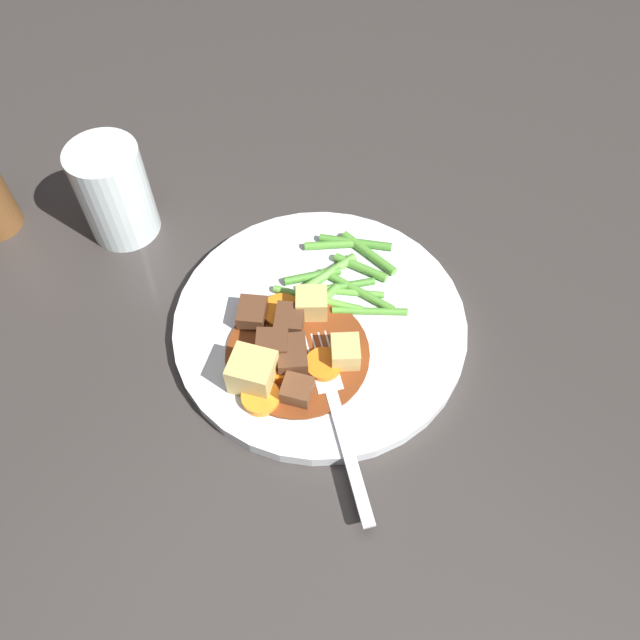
{
  "coord_description": "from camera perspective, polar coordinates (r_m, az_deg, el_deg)",
  "views": [
    {
      "loc": [
        0.21,
        0.24,
        0.49
      ],
      "look_at": [
        0.0,
        0.0,
        0.01
      ],
      "focal_mm": 35.59,
      "sensor_mm": 36.0,
      "label": 1
    }
  ],
  "objects": [
    {
      "name": "green_bean_10",
      "position": [
        0.58,
        -0.21,
        1.9
      ],
      "size": [
        0.05,
        0.08,
        0.01
      ],
      "primitive_type": "cylinder",
      "rotation": [
        0.0,
        1.57,
        5.26
      ],
      "color": "#66AD42",
      "rests_on": "dinner_plate"
    },
    {
      "name": "meat_chunk_4",
      "position": [
        0.57,
        -6.11,
        0.57
      ],
      "size": [
        0.04,
        0.04,
        0.02
      ],
      "primitive_type": "cube",
      "rotation": [
        0.0,
        0.0,
        2.3
      ],
      "color": "#56331E",
      "rests_on": "dinner_plate"
    },
    {
      "name": "potato_chunk_1",
      "position": [
        0.57,
        -0.53,
        1.61
      ],
      "size": [
        0.04,
        0.04,
        0.03
      ],
      "primitive_type": "cube",
      "rotation": [
        0.0,
        0.0,
        2.41
      ],
      "color": "#DBBC6B",
      "rests_on": "dinner_plate"
    },
    {
      "name": "potato_chunk_0",
      "position": [
        0.53,
        -6.08,
        -4.69
      ],
      "size": [
        0.05,
        0.05,
        0.03
      ],
      "primitive_type": "cube",
      "rotation": [
        0.0,
        0.0,
        2.12
      ],
      "color": "#DBBC6B",
      "rests_on": "dinner_plate"
    },
    {
      "name": "stew_sauce",
      "position": [
        0.55,
        -2.02,
        -3.01
      ],
      "size": [
        0.13,
        0.13,
        0.0
      ],
      "primitive_type": "cylinder",
      "color": "brown",
      "rests_on": "dinner_plate"
    },
    {
      "name": "fork",
      "position": [
        0.53,
        1.61,
        -8.54
      ],
      "size": [
        0.1,
        0.16,
        0.0
      ],
      "color": "silver",
      "rests_on": "dinner_plate"
    },
    {
      "name": "ground_plane",
      "position": [
        0.59,
        0.0,
        -0.75
      ],
      "size": [
        3.0,
        3.0,
        0.0
      ],
      "primitive_type": "plane",
      "color": "#383330"
    },
    {
      "name": "green_bean_4",
      "position": [
        0.59,
        3.06,
        2.94
      ],
      "size": [
        0.03,
        0.08,
        0.01
      ],
      "primitive_type": "cylinder",
      "rotation": [
        0.0,
        1.57,
        4.94
      ],
      "color": "#599E38",
      "rests_on": "dinner_plate"
    },
    {
      "name": "carrot_slice_3",
      "position": [
        0.53,
        -5.35,
        -6.95
      ],
      "size": [
        0.04,
        0.04,
        0.01
      ],
      "primitive_type": "cylinder",
      "rotation": [
        0.0,
        0.0,
        3.32
      ],
      "color": "orange",
      "rests_on": "dinner_plate"
    },
    {
      "name": "meat_chunk_0",
      "position": [
        0.53,
        -2.08,
        -6.38
      ],
      "size": [
        0.03,
        0.03,
        0.02
      ],
      "primitive_type": "cube",
      "rotation": [
        0.0,
        0.0,
        0.57
      ],
      "color": "brown",
      "rests_on": "dinner_plate"
    },
    {
      "name": "green_bean_8",
      "position": [
        0.63,
        3.2,
        6.99
      ],
      "size": [
        0.05,
        0.06,
        0.01
      ],
      "primitive_type": "cylinder",
      "rotation": [
        0.0,
        1.57,
        5.38
      ],
      "color": "#4C8E33",
      "rests_on": "dinner_plate"
    },
    {
      "name": "green_bean_5",
      "position": [
        0.58,
        4.5,
        0.81
      ],
      "size": [
        0.05,
        0.05,
        0.01
      ],
      "primitive_type": "cylinder",
      "rotation": [
        0.0,
        1.57,
        5.52
      ],
      "color": "#599E38",
      "rests_on": "dinner_plate"
    },
    {
      "name": "green_bean_7",
      "position": [
        0.59,
        1.88,
        2.58
      ],
      "size": [
        0.06,
        0.06,
        0.01
      ],
      "primitive_type": "cylinder",
      "rotation": [
        0.0,
        1.57,
        5.45
      ],
      "color": "#66AD42",
      "rests_on": "dinner_plate"
    },
    {
      "name": "carrot_slice_2",
      "position": [
        0.54,
        0.31,
        -4.09
      ],
      "size": [
        0.04,
        0.04,
        0.01
      ],
      "primitive_type": "cylinder",
      "rotation": [
        0.0,
        0.0,
        1.88
      ],
      "color": "orange",
      "rests_on": "dinner_plate"
    },
    {
      "name": "meat_chunk_3",
      "position": [
        0.56,
        -2.74,
        -0.18
      ],
      "size": [
        0.04,
        0.04,
        0.02
      ],
      "primitive_type": "cube",
      "rotation": [
        0.0,
        0.0,
        5.44
      ],
      "color": "#56331E",
      "rests_on": "dinner_plate"
    },
    {
      "name": "green_bean_0",
      "position": [
        0.62,
        1.21,
        6.79
      ],
      "size": [
        0.05,
        0.04,
        0.01
      ],
      "primitive_type": "cylinder",
      "rotation": [
        0.0,
        1.57,
        5.62
      ],
      "color": "#599E38",
      "rests_on": "dinner_plate"
    },
    {
      "name": "potato_chunk_2",
      "position": [
        0.54,
        2.29,
        -2.96
      ],
      "size": [
        0.04,
        0.04,
        0.02
      ],
      "primitive_type": "cube",
      "rotation": [
        0.0,
        0.0,
        4.02
      ],
      "color": "#DBBC6B",
      "rests_on": "dinner_plate"
    },
    {
      "name": "green_bean_3",
      "position": [
        0.59,
        1.9,
        3.04
      ],
      "size": [
        0.06,
        0.04,
        0.01
      ],
      "primitive_type": "cylinder",
      "rotation": [
        0.0,
        1.57,
        5.75
      ],
      "color": "#4C8E33",
      "rests_on": "dinner_plate"
    },
    {
      "name": "green_bean_11",
      "position": [
        0.61,
        3.67,
        4.74
      ],
      "size": [
        0.03,
        0.05,
        0.01
      ],
      "primitive_type": "cylinder",
      "rotation": [
        0.0,
        1.57,
        5.05
      ],
      "color": "#599E38",
      "rests_on": "dinner_plate"
    },
    {
      "name": "green_bean_9",
      "position": [
        0.6,
        0.77,
        4.21
      ],
      "size": [
        0.06,
        0.01,
        0.01
      ],
      "primitive_type": "cylinder",
      "rotation": [
        0.0,
        1.57,
        6.23
      ],
      "color": "#66AD42",
      "rests_on": "dinner_plate"
    },
    {
      "name": "carrot_slice_0",
      "position": [
        0.57,
        -3.45,
        0.75
      ],
      "size": [
        0.05,
        0.05,
        0.01
      ],
      "primitive_type": "cylinder",
      "rotation": [
        0.0,
        0.0,
        2.64
      ],
      "color": "orange",
      "rests_on": "dinner_plate"
    },
    {
      "name": "dinner_plate",
      "position": [
        0.58,
        0.0,
        -0.38
      ],
      "size": [
        0.27,
        0.27,
        0.01
      ],
      "primitive_type": "cylinder",
      "color": "white",
      "rests_on": "ground_plane"
    },
    {
      "name": "carrot_slice_4",
      "position": [
        0.55,
        -5.79,
        -3.94
      ],
      "size": [
        0.04,
        0.04,
        0.01
      ],
      "primitive_type": "cylinder",
      "rotation": [
        0.0,
        0.0,
        0.52
      ],
      "color": "orange",
      "rests_on": "dinner_plate"
    },
    {
      "name": "carrot_slice_1",
      "position": [
        0.54,
        -3.74,
        -4.42
      ],
      "size": [
        0.03,
        0.03,
        0.01
      ],
      "primitive_type": "cylinder",
      "rotation": [
        0.0,
        0.0,
        2.28
      ],
      "color": "orange",
      "rests_on": "dinner_plate"
    },
    {
      "name": "green_bean_2",
      "position": [
        0.6,
        -0.69,
        3.99
      ],
      "size": [
        0.05,
        0.03,
        0.01
      ],
      "primitive_type": "cylinder",
      "rotation": [
        0.0,
        1.57,
        5.79
      ],
      "color": "#4C8E33",
      "rests_on": "dinner_plate"
    },
    {
      "name": "meat_chunk_1",
      "position": [
        0.55,
        -4.61,
        -2.15
      ],
      "size": [
        0.04,
        0.04,
        0.03
      ],
      "primitive_type": "cube",
      "rotation": [
        0.0,
        0.0,
        3.96
      ],
      "color": "#56331E",
      "rests_on": "dinner_plate"
    },
    {
      "name": "water_glass",
      "position": [
        0.66,
        -18.01,
        10.87
      ],
      "size": [
        0.07,
        0.07,
        0.1
      ],
      "primitive_type": "cylinder",
      "color": "silver",
      "rests_on": "ground_plane"
    },
    {
      "name": "meat_chunk_2",
      "position": [
        0.54,
        -2.52,
        -3.31
      ],
      "size": [
        0.04,
        0.04,
        0.02
      ],
      "primitive_type": "cube",
      "rotation": [
        0.0,
        0.0,
        2.5
      ],
      "color": "#56331E",
      "rests_on": "dinner_plate"
    },
    {
      "name": "green_bean_6",
      "position": [
        0.62,
        4.4,
        6.03
      ],
      "size": [
        0.01,
        0.07,
        0.01
      ],
      "primitive_type": "cylinder",
      "rotation": [
        0.0,
        1.57,
        4.76
      ],
      "color": "#599E38",
      "rests_on": "dinner_plate"
    },
    {
      "name": "green_bean_1",
      "position": [
        0.58,
        -0.18,
        1.48
      ],
      "size": [
        0.05,
        0.01,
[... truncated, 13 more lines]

